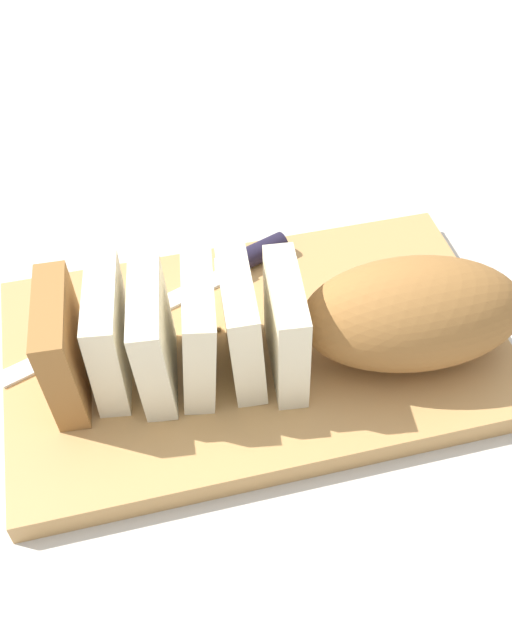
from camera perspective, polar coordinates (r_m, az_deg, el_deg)
The scene contains 8 objects.
ground_plane at distance 0.70m, azimuth -0.00°, elevation -2.96°, with size 3.00×3.00×0.00m, color beige.
cutting_board at distance 0.69m, azimuth -0.00°, elevation -2.34°, with size 0.45×0.27×0.02m, color tan.
bread_loaf at distance 0.63m, azimuth 4.13°, elevation -0.22°, with size 0.41×0.15×0.11m.
bread_knife at distance 0.73m, azimuth -2.88°, elevation 3.64°, with size 0.29×0.13×0.02m.
crumb_near_knife at distance 0.69m, azimuth -2.89°, elevation -0.68°, with size 0.01×0.01×0.01m, color tan.
crumb_near_loaf at distance 0.71m, azimuth 3.45°, elevation 0.90°, with size 0.00×0.00×0.00m, color tan.
crumb_stray_left at distance 0.67m, azimuth 3.60°, elevation -2.13°, with size 0.01×0.01×0.01m, color tan.
crumb_stray_right at distance 0.72m, azimuth -1.31°, elevation 2.08°, with size 0.01×0.01×0.01m, color tan.
Camera 1 is at (0.10, 0.43, 0.54)m, focal length 41.46 mm.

